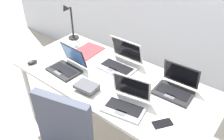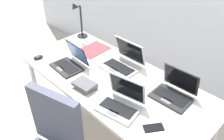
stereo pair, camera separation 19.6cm
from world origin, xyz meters
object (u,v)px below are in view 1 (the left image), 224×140
(computer_mouse, at_px, (32,62))
(book_stack, at_px, (87,87))
(laptop_near_mouse, at_px, (175,87))
(desk_lamp, at_px, (70,23))
(paper_folder_near_lamp, at_px, (88,51))
(laptop_back_right, at_px, (126,101))
(laptop_by_keyboard, at_px, (67,65))
(cell_phone, at_px, (162,123))
(laptop_front_right, at_px, (120,62))

(computer_mouse, relative_size, book_stack, 0.46)
(laptop_near_mouse, height_order, book_stack, laptop_near_mouse)
(desk_lamp, bearing_deg, paper_folder_near_lamp, -13.78)
(paper_folder_near_lamp, bearing_deg, computer_mouse, -116.24)
(book_stack, bearing_deg, laptop_back_right, 6.49)
(laptop_near_mouse, bearing_deg, laptop_back_right, -118.44)
(laptop_by_keyboard, height_order, cell_phone, laptop_by_keyboard)
(book_stack, distance_m, paper_folder_near_lamp, 0.61)
(desk_lamp, height_order, laptop_by_keyboard, desk_lamp)
(computer_mouse, bearing_deg, laptop_near_mouse, 34.31)
(laptop_by_keyboard, bearing_deg, book_stack, -15.61)
(desk_lamp, xyz_separation_m, cell_phone, (1.39, -0.47, -0.19))
(laptop_near_mouse, height_order, computer_mouse, laptop_near_mouse)
(paper_folder_near_lamp, bearing_deg, laptop_back_right, -27.45)
(laptop_front_right, bearing_deg, paper_folder_near_lamp, 178.26)
(laptop_near_mouse, bearing_deg, laptop_front_right, 178.31)
(desk_lamp, relative_size, paper_folder_near_lamp, 1.29)
(desk_lamp, relative_size, book_stack, 1.92)
(cell_phone, bearing_deg, laptop_front_right, -175.63)
(desk_lamp, distance_m, cell_phone, 1.49)
(laptop_by_keyboard, xyz_separation_m, laptop_back_right, (0.69, -0.05, 0.00))
(computer_mouse, height_order, book_stack, book_stack)
(cell_phone, xyz_separation_m, paper_folder_near_lamp, (-1.07, 0.39, -0.00))
(cell_phone, bearing_deg, paper_folder_near_lamp, -165.35)
(desk_lamp, relative_size, computer_mouse, 4.17)
(laptop_front_right, xyz_separation_m, cell_phone, (0.65, -0.38, -0.04))
(laptop_by_keyboard, bearing_deg, desk_lamp, 133.35)
(desk_lamp, height_order, laptop_front_right, desk_lamp)
(desk_lamp, relative_size, laptop_front_right, 1.20)
(laptop_front_right, bearing_deg, cell_phone, -30.45)
(laptop_near_mouse, bearing_deg, paper_folder_near_lamp, 178.29)
(laptop_front_right, xyz_separation_m, book_stack, (-0.01, -0.43, -0.02))
(laptop_front_right, height_order, laptop_by_keyboard, laptop_front_right)
(laptop_by_keyboard, height_order, paper_folder_near_lamp, laptop_by_keyboard)
(book_stack, height_order, paper_folder_near_lamp, book_stack)
(laptop_front_right, bearing_deg, laptop_back_right, -47.82)
(laptop_near_mouse, distance_m, paper_folder_near_lamp, 0.98)
(laptop_front_right, bearing_deg, laptop_by_keyboard, -134.87)
(desk_lamp, distance_m, laptop_front_right, 0.77)
(computer_mouse, xyz_separation_m, cell_phone, (1.31, 0.10, -0.01))
(laptop_back_right, distance_m, computer_mouse, 1.03)
(desk_lamp, distance_m, computer_mouse, 0.60)
(desk_lamp, bearing_deg, laptop_back_right, -23.71)
(laptop_front_right, distance_m, laptop_back_right, 0.53)
(paper_folder_near_lamp, bearing_deg, laptop_near_mouse, -1.71)
(cell_phone, height_order, book_stack, book_stack)
(laptop_back_right, distance_m, paper_folder_near_lamp, 0.88)
(laptop_near_mouse, relative_size, laptop_by_keyboard, 1.01)
(desk_lamp, distance_m, laptop_near_mouse, 1.32)
(laptop_front_right, relative_size, book_stack, 1.60)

